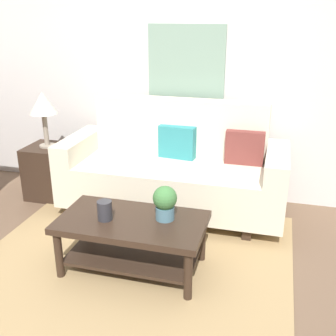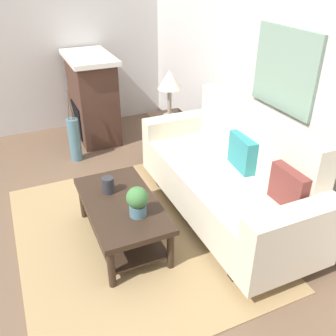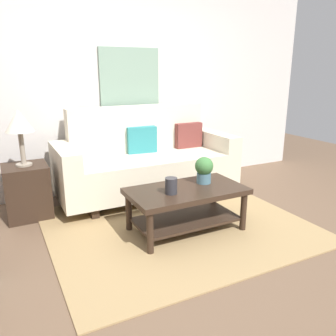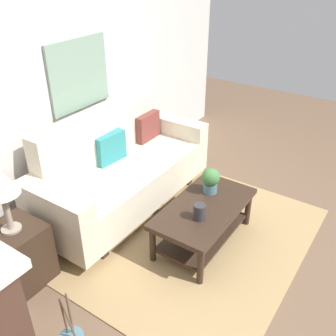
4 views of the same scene
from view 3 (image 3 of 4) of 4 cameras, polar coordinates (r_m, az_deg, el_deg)
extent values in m
plane|color=brown|center=(3.11, 6.08, -13.08)|extent=(9.66, 9.66, 0.00)
cube|color=silver|center=(4.50, -7.60, 13.93)|extent=(5.66, 0.10, 2.70)
cube|color=#A38456|center=(3.48, 1.56, -9.48)|extent=(2.46, 2.08, 0.01)
cube|color=beige|center=(4.14, -3.28, -0.64)|extent=(1.73, 0.84, 0.40)
cube|color=beige|center=(4.32, -5.11, 6.57)|extent=(1.73, 0.20, 0.56)
cube|color=beige|center=(3.84, -16.56, -1.06)|extent=(0.20, 0.84, 0.60)
cube|color=beige|center=(4.57, 7.82, 2.15)|extent=(0.20, 0.84, 0.60)
cube|color=#332319|center=(4.00, -13.33, -5.63)|extent=(0.08, 0.74, 0.12)
cube|color=#332319|center=(4.56, 5.58, -2.51)|extent=(0.08, 0.74, 0.12)
cube|color=teal|center=(4.22, -4.40, 4.71)|extent=(0.37, 0.16, 0.32)
cube|color=brown|center=(4.51, 3.35, 5.46)|extent=(0.36, 0.12, 0.32)
cube|color=#332319|center=(3.24, 3.07, -3.85)|extent=(1.10, 0.60, 0.05)
cube|color=#332319|center=(3.35, 3.00, -8.44)|extent=(0.98, 0.50, 0.02)
cylinder|color=#332319|center=(2.92, -3.00, -10.82)|extent=(0.06, 0.06, 0.38)
cylinder|color=#332319|center=(3.39, 12.41, -7.18)|extent=(0.06, 0.06, 0.38)
cylinder|color=#332319|center=(3.34, -6.53, -7.30)|extent=(0.06, 0.06, 0.38)
cylinder|color=#332319|center=(3.76, 7.61, -4.59)|extent=(0.06, 0.06, 0.38)
cylinder|color=#2D2D33|center=(3.08, 0.51, -2.97)|extent=(0.11, 0.11, 0.15)
cylinder|color=slate|center=(3.39, 5.96, -1.66)|extent=(0.14, 0.14, 0.10)
sphere|color=#3F773C|center=(3.36, 6.02, 0.33)|extent=(0.18, 0.18, 0.18)
cube|color=#332319|center=(3.89, -22.33, -3.59)|extent=(0.44, 0.44, 0.56)
cylinder|color=gray|center=(3.81, -22.79, 0.53)|extent=(0.16, 0.16, 0.02)
cylinder|color=gray|center=(3.77, -23.06, 2.95)|extent=(0.05, 0.05, 0.35)
cone|color=beige|center=(3.72, -23.54, 7.22)|extent=(0.28, 0.28, 0.22)
cube|color=gray|center=(4.46, -6.36, 14.79)|extent=(0.78, 0.03, 0.70)
camera|label=1|loc=(2.54, 63.99, 15.75)|focal=43.77mm
camera|label=2|loc=(4.59, 40.52, 22.19)|focal=39.44mm
camera|label=4|loc=(1.97, -77.35, 37.06)|focal=40.90mm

